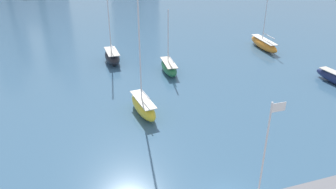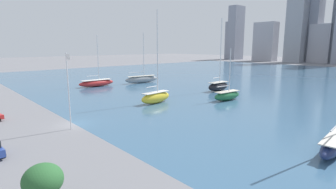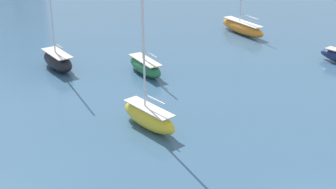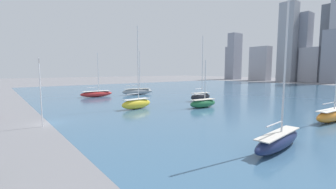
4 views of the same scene
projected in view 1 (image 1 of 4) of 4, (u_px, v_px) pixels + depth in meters
name	position (u px, v px, depth m)	size (l,w,h in m)	color
harbor_water	(106.00, 20.00, 87.33)	(180.00, 140.00, 0.00)	#385B7A
flag_pole	(265.00, 154.00, 24.64)	(1.24, 0.14, 9.77)	silver
sailboat_green	(169.00, 67.00, 53.06)	(2.59, 7.03, 10.15)	#236B3D
sailboat_orange	(264.00, 44.00, 64.29)	(2.60, 9.69, 10.40)	orange
sailboat_black	(112.00, 56.00, 57.16)	(2.38, 6.76, 16.90)	black
sailboat_yellow	(143.00, 106.00, 40.51)	(2.55, 7.18, 16.98)	yellow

